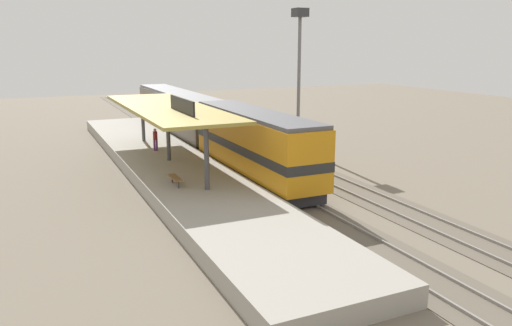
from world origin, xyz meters
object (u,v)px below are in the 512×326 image
locomotive (255,145)px  platform_bench (175,178)px  person_waiting (155,138)px  passenger_carriage_single (178,113)px  light_mast (299,49)px

locomotive → platform_bench: bearing=-160.4°
person_waiting → platform_bench: bearing=-97.6°
passenger_carriage_single → person_waiting: 11.09m
platform_bench → person_waiting: 10.19m
passenger_carriage_single → person_waiting: bearing=-114.9°
locomotive → person_waiting: locomotive is taller
platform_bench → passenger_carriage_single: 21.04m
platform_bench → passenger_carriage_single: passenger_carriage_single is taller
platform_bench → light_mast: light_mast is taller
passenger_carriage_single → light_mast: (7.80, -9.97, 6.08)m
platform_bench → person_waiting: bearing=82.4°
platform_bench → light_mast: size_ratio=0.15×
passenger_carriage_single → person_waiting: size_ratio=11.70×
locomotive → light_mast: size_ratio=1.23×
locomotive → person_waiting: (-4.66, 7.94, -0.56)m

